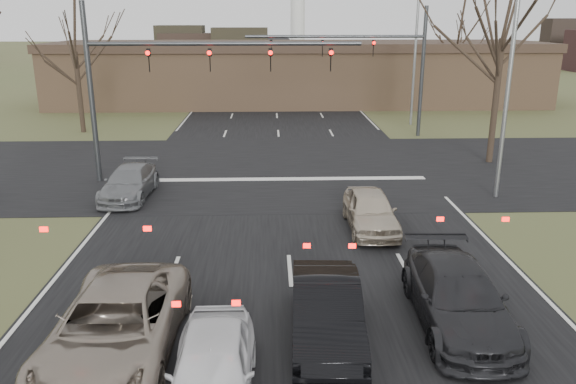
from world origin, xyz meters
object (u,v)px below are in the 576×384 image
(streetlight_right_near, at_px, (506,63))
(car_grey_ahead, at_px, (130,182))
(car_silver_ahead, at_px, (370,210))
(streetlight_right_far, at_px, (413,44))
(car_white_sedan, at_px, (212,369))
(mast_arm_far, at_px, (378,56))
(mast_arm_near, at_px, (163,70))
(building, at_px, (298,73))
(car_silver_suv, at_px, (115,327))
(car_charcoal_sedan, at_px, (458,297))
(car_black_hatch, at_px, (326,312))

(streetlight_right_near, bearing_deg, car_grey_ahead, 178.12)
(car_grey_ahead, bearing_deg, car_silver_ahead, -21.32)
(streetlight_right_far, bearing_deg, car_white_sedan, -110.29)
(streetlight_right_far, height_order, car_silver_ahead, streetlight_right_far)
(streetlight_right_far, xyz_separation_m, car_white_sedan, (-11.06, -29.90, -4.88))
(mast_arm_far, xyz_separation_m, car_white_sedan, (-7.92, -25.90, -4.31))
(mast_arm_near, bearing_deg, streetlight_right_far, 43.89)
(car_white_sedan, bearing_deg, car_grey_ahead, 109.09)
(mast_arm_near, relative_size, car_silver_ahead, 2.93)
(building, distance_m, car_grey_ahead, 28.85)
(car_silver_ahead, bearing_deg, car_silver_suv, -131.83)
(mast_arm_near, relative_size, car_charcoal_sedan, 2.38)
(streetlight_right_near, distance_m, car_silver_suv, 17.81)
(car_white_sedan, bearing_deg, mast_arm_far, 72.52)
(streetlight_right_far, xyz_separation_m, car_black_hatch, (-8.61, -27.80, -4.84))
(car_grey_ahead, bearing_deg, mast_arm_near, 64.96)
(streetlight_right_far, bearing_deg, car_charcoal_sedan, -101.08)
(streetlight_right_near, height_order, streetlight_right_far, same)
(mast_arm_near, height_order, car_charcoal_sedan, mast_arm_near)
(streetlight_right_near, xyz_separation_m, car_grey_ahead, (-15.32, 0.50, -4.94))
(streetlight_right_far, distance_m, car_charcoal_sedan, 28.11)
(car_silver_suv, distance_m, car_black_hatch, 4.75)
(streetlight_right_near, bearing_deg, mast_arm_far, 101.47)
(car_grey_ahead, bearing_deg, car_black_hatch, -55.54)
(mast_arm_near, bearing_deg, car_white_sedan, -77.60)
(car_silver_suv, bearing_deg, streetlight_right_far, 65.76)
(car_silver_suv, bearing_deg, mast_arm_far, 68.23)
(car_black_hatch, bearing_deg, car_silver_suv, -170.34)
(building, relative_size, streetlight_right_far, 4.24)
(streetlight_right_far, distance_m, car_white_sedan, 32.25)
(mast_arm_near, bearing_deg, car_charcoal_sedan, -54.98)
(streetlight_right_near, xyz_separation_m, car_charcoal_sedan, (-4.82, -10.17, -4.85))
(streetlight_right_near, xyz_separation_m, car_black_hatch, (-8.11, -10.80, -4.84))
(car_silver_suv, bearing_deg, mast_arm_near, 95.78)
(car_charcoal_sedan, bearing_deg, streetlight_right_far, 81.26)
(streetlight_right_near, relative_size, car_silver_ahead, 2.41)
(car_silver_ahead, bearing_deg, streetlight_right_near, 31.60)
(mast_arm_far, distance_m, car_black_hatch, 24.79)
(streetlight_right_near, bearing_deg, streetlight_right_far, 88.32)
(car_silver_suv, relative_size, car_charcoal_sedan, 1.12)
(mast_arm_far, xyz_separation_m, streetlight_right_near, (2.64, -13.00, 0.57))
(car_charcoal_sedan, height_order, car_grey_ahead, car_charcoal_sedan)
(mast_arm_far, xyz_separation_m, car_grey_ahead, (-12.68, -12.50, -4.37))
(car_black_hatch, distance_m, car_silver_ahead, 7.58)
(mast_arm_near, xyz_separation_m, streetlight_right_far, (14.55, 14.00, 0.51))
(car_black_hatch, bearing_deg, car_white_sedan, -136.82)
(car_grey_ahead, distance_m, car_silver_ahead, 10.34)
(building, relative_size, car_charcoal_sedan, 8.34)
(building, height_order, streetlight_right_near, streetlight_right_near)
(streetlight_right_far, relative_size, car_silver_suv, 1.75)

